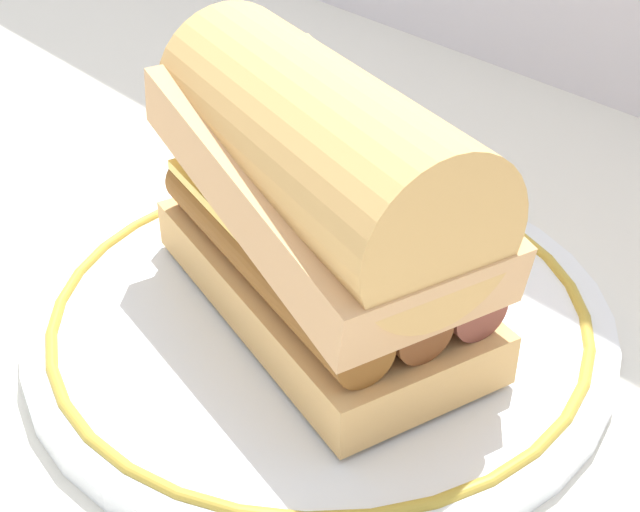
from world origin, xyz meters
name	(u,v)px	position (x,y,z in m)	size (l,w,h in m)	color
ground_plane	(252,357)	(0.00, 0.00, 0.00)	(1.50, 1.50, 0.00)	silver
plate	(320,317)	(0.01, 0.04, 0.01)	(0.29, 0.29, 0.01)	white
sausage_sandwich	(320,195)	(0.01, 0.04, 0.08)	(0.21, 0.13, 0.13)	tan
butter_knife	(210,122)	(-0.22, 0.14, 0.00)	(0.14, 0.09, 0.01)	silver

